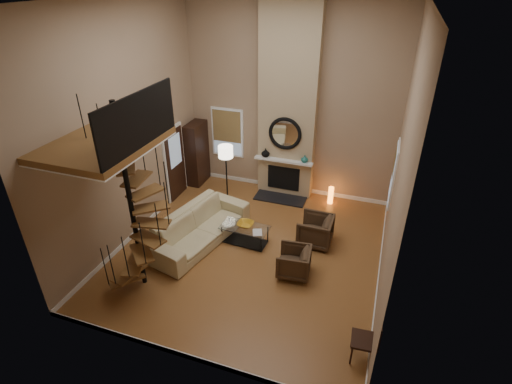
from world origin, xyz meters
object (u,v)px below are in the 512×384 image
(armchair_far, at_px, (297,262))
(side_chair, at_px, (370,338))
(coffee_table, at_px, (245,233))
(hutch, at_px, (197,154))
(sofa, at_px, (199,226))
(accent_lamp, at_px, (331,195))
(armchair_near, at_px, (318,231))
(floor_lamp, at_px, (226,156))

(armchair_far, bearing_deg, side_chair, 38.46)
(coffee_table, height_order, side_chair, side_chair)
(hutch, distance_m, coffee_table, 3.65)
(hutch, relative_size, coffee_table, 1.63)
(sofa, xyz_separation_m, coffee_table, (1.10, 0.27, -0.11))
(armchair_far, xyz_separation_m, accent_lamp, (0.17, 3.33, -0.10))
(armchair_near, relative_size, floor_lamp, 0.47)
(armchair_near, height_order, accent_lamp, armchair_near)
(armchair_near, bearing_deg, coffee_table, -71.14)
(coffee_table, distance_m, accent_lamp, 3.07)
(armchair_near, xyz_separation_m, side_chair, (1.48, -3.04, 0.17))
(accent_lamp, bearing_deg, armchair_near, -88.99)
(armchair_near, height_order, armchair_far, armchair_near)
(sofa, relative_size, side_chair, 3.01)
(hutch, height_order, accent_lamp, hutch)
(hutch, height_order, side_chair, hutch)
(armchair_near, bearing_deg, side_chair, 26.68)
(coffee_table, xyz_separation_m, accent_lamp, (1.67, 2.57, -0.03))
(sofa, height_order, side_chair, side_chair)
(armchair_far, height_order, floor_lamp, floor_lamp)
(armchair_far, distance_m, floor_lamp, 3.83)
(sofa, distance_m, armchair_near, 2.93)
(hutch, relative_size, armchair_far, 2.75)
(sofa, bearing_deg, accent_lamp, -30.99)
(floor_lamp, bearing_deg, side_chair, -43.86)
(coffee_table, height_order, accent_lamp, accent_lamp)
(hutch, xyz_separation_m, accent_lamp, (4.19, 0.02, -0.70))
(coffee_table, bearing_deg, side_chair, -37.82)
(hutch, relative_size, floor_lamp, 1.15)
(armchair_far, distance_m, side_chair, 2.42)
(coffee_table, relative_size, accent_lamp, 2.27)
(hutch, bearing_deg, coffee_table, -45.29)
(sofa, distance_m, accent_lamp, 3.97)
(coffee_table, bearing_deg, armchair_far, -26.81)
(coffee_table, bearing_deg, sofa, -166.28)
(hutch, height_order, sofa, hutch)
(accent_lamp, bearing_deg, armchair_far, -92.98)
(accent_lamp, xyz_separation_m, side_chair, (1.52, -5.05, 0.28))
(sofa, bearing_deg, armchair_far, -87.33)
(hutch, bearing_deg, sofa, -63.23)
(armchair_far, bearing_deg, armchair_near, 164.92)
(armchair_near, distance_m, side_chair, 3.38)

